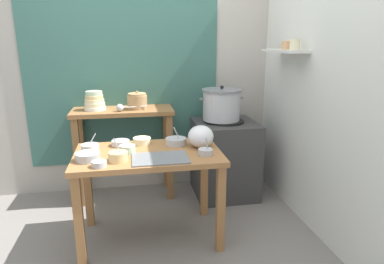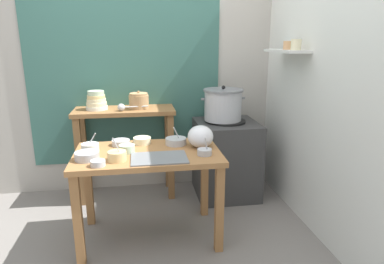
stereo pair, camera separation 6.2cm
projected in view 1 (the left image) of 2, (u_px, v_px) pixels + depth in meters
ground_plane at (149, 238)px, 2.74m from camera, size 9.00×9.00×0.00m
wall_back at (146, 64)px, 3.45m from camera, size 4.40×0.12×2.60m
wall_right at (311, 70)px, 2.83m from camera, size 0.30×3.20×2.60m
prep_table at (149, 166)px, 2.60m from camera, size 1.10×0.66×0.72m
back_shelf_table at (124, 131)px, 3.32m from camera, size 0.96×0.40×0.90m
stove_block at (225, 158)px, 3.44m from camera, size 0.60×0.61×0.78m
steamer_pot at (221, 104)px, 3.31m from camera, size 0.43×0.39×0.34m
clay_pot at (137, 101)px, 3.26m from camera, size 0.19×0.19×0.17m
bowl_stack_enamel at (95, 102)px, 3.20m from camera, size 0.20×0.20×0.18m
ladle at (121, 108)px, 3.15m from camera, size 0.29×0.07×0.07m
serving_tray at (160, 158)px, 2.42m from camera, size 0.40×0.28×0.01m
plastic_bag at (201, 136)px, 2.68m from camera, size 0.20×0.22×0.17m
prep_bowl_0 at (205, 151)px, 2.51m from camera, size 0.11×0.11×0.15m
prep_bowl_1 at (90, 148)px, 2.55m from camera, size 0.13×0.13×0.15m
prep_bowl_2 at (121, 143)px, 2.73m from camera, size 0.14×0.14×0.04m
prep_bowl_3 at (88, 156)px, 2.39m from camera, size 0.17×0.17×0.06m
prep_bowl_4 at (142, 141)px, 2.77m from camera, size 0.14×0.14×0.05m
prep_bowl_5 at (176, 141)px, 2.75m from camera, size 0.17×0.17×0.16m
prep_bowl_6 at (118, 156)px, 2.37m from camera, size 0.13×0.13×0.18m
prep_bowl_7 at (127, 149)px, 2.55m from camera, size 0.12×0.12×0.06m
prep_bowl_8 at (99, 164)px, 2.27m from camera, size 0.10×0.10×0.04m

